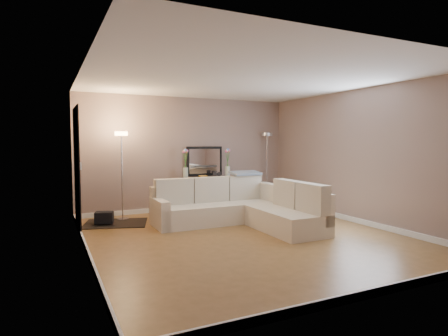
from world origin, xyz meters
name	(u,v)px	position (x,y,z in m)	size (l,w,h in m)	color
floor	(244,237)	(0.00, 0.00, -0.01)	(5.00, 5.50, 0.01)	olive
ceiling	(245,79)	(0.00, 0.00, 2.60)	(5.00, 5.50, 0.01)	white
wall_back	(188,154)	(0.00, 2.76, 1.30)	(5.00, 0.02, 2.60)	gray
wall_front	(379,170)	(0.00, -2.76, 1.30)	(5.00, 0.02, 2.60)	gray
wall_left	(83,163)	(-2.51, 0.00, 1.30)	(0.02, 5.50, 2.60)	gray
wall_right	(358,156)	(2.51, 0.00, 1.30)	(0.02, 5.50, 2.60)	gray
baseboard_back	(188,208)	(0.00, 2.73, 0.05)	(5.00, 0.03, 0.10)	white
baseboard_front	(373,293)	(0.00, -2.73, 0.05)	(5.00, 0.03, 0.10)	white
baseboard_left	(88,252)	(-2.48, 0.00, 0.05)	(0.03, 5.50, 0.10)	white
baseboard_right	(356,220)	(2.48, 0.00, 0.05)	(0.03, 5.50, 0.10)	white
doorway	(77,169)	(-2.48, 1.70, 1.10)	(0.02, 1.20, 2.20)	black
switch_plate	(81,166)	(-2.48, 0.85, 1.20)	(0.02, 0.08, 0.12)	white
sectional_sofa	(240,208)	(0.37, 0.84, 0.32)	(2.49, 2.40, 0.88)	beige
throw_blanket	(245,173)	(0.81, 1.45, 0.93)	(0.63, 0.36, 0.05)	gray
console_table	(204,192)	(0.30, 2.51, 0.43)	(1.24, 0.35, 0.76)	black
leaning_mirror	(205,161)	(0.38, 2.66, 1.13)	(0.88, 0.05, 0.69)	black
table_decor	(208,175)	(0.38, 2.47, 0.81)	(0.53, 0.12, 0.12)	orange
flower_vase_left	(185,165)	(-0.15, 2.51, 1.06)	(0.14, 0.12, 0.65)	silver
flower_vase_right	(228,164)	(0.90, 2.50, 1.06)	(0.14, 0.12, 0.65)	silver
floor_lamp_lit	(122,158)	(-1.60, 2.23, 1.26)	(0.32, 0.32, 1.79)	silver
floor_lamp_unlit	(267,154)	(2.02, 2.55, 1.28)	(0.30, 0.30, 1.81)	silver
charcoal_rug	(116,223)	(-1.79, 1.93, 0.01)	(1.17, 0.87, 0.02)	black
black_bag	(104,217)	(-2.01, 1.89, 0.15)	(0.33, 0.23, 0.21)	black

